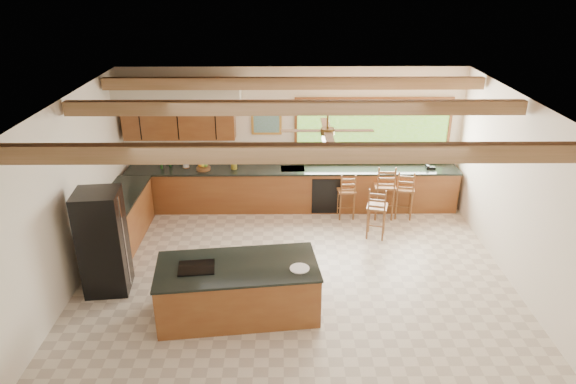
{
  "coord_description": "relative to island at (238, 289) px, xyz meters",
  "views": [
    {
      "loc": [
        -0.19,
        -7.25,
        4.86
      ],
      "look_at": [
        -0.12,
        0.8,
        1.31
      ],
      "focal_mm": 32.0,
      "sensor_mm": 36.0,
      "label": 1
    }
  ],
  "objects": [
    {
      "name": "bar_stool_a",
      "position": [
        1.99,
        3.19,
        0.18
      ],
      "size": [
        0.39,
        0.39,
        1.01
      ],
      "rotation": [
        0.0,
        0.0,
        0.07
      ],
      "color": "brown",
      "rests_on": "ground"
    },
    {
      "name": "ground",
      "position": [
        0.88,
        0.79,
        -0.42
      ],
      "size": [
        7.2,
        7.2,
        0.0
      ],
      "primitive_type": "plane",
      "color": "beige",
      "rests_on": "ground"
    },
    {
      "name": "refrigerator",
      "position": [
        -2.17,
        0.65,
        0.45
      ],
      "size": [
        0.74,
        0.72,
        1.73
      ],
      "rotation": [
        0.0,
        0.0,
        0.1
      ],
      "color": "black",
      "rests_on": "ground"
    },
    {
      "name": "bar_stool_c",
      "position": [
        3.2,
        3.18,
        0.22
      ],
      "size": [
        0.45,
        0.45,
        1.07
      ],
      "rotation": [
        0.0,
        0.0,
        -0.19
      ],
      "color": "brown",
      "rests_on": "ground"
    },
    {
      "name": "bar_stool_b",
      "position": [
        2.48,
        2.33,
        0.21
      ],
      "size": [
        0.46,
        0.46,
        1.06
      ],
      "rotation": [
        0.0,
        0.0,
        -0.26
      ],
      "color": "brown",
      "rests_on": "ground"
    },
    {
      "name": "bar_stool_d",
      "position": [
        2.77,
        3.18,
        0.29
      ],
      "size": [
        0.44,
        0.44,
        1.19
      ],
      "rotation": [
        0.0,
        0.0,
        -0.04
      ],
      "color": "brown",
      "rests_on": "ground"
    },
    {
      "name": "island",
      "position": [
        0.0,
        0.0,
        0.0
      ],
      "size": [
        2.49,
        1.38,
        0.85
      ],
      "rotation": [
        0.0,
        0.0,
        0.12
      ],
      "color": "brown",
      "rests_on": "ground"
    },
    {
      "name": "counter_run",
      "position": [
        0.06,
        3.31,
        0.05
      ],
      "size": [
        7.12,
        3.1,
        1.23
      ],
      "color": "brown",
      "rests_on": "ground"
    },
    {
      "name": "room_shell",
      "position": [
        0.71,
        1.44,
        1.8
      ],
      "size": [
        7.27,
        6.54,
        3.02
      ],
      "color": "white",
      "rests_on": "ground"
    }
  ]
}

